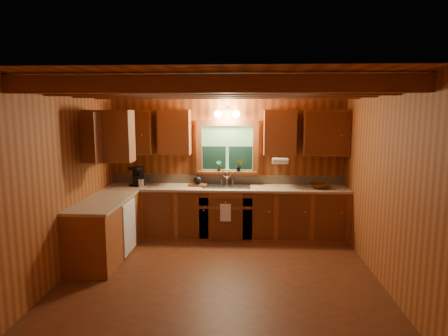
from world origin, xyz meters
The scene contains 20 objects.
room centered at (0.00, 0.00, 1.30)m, with size 4.20×4.20×4.20m.
ceiling_beams centered at (0.00, 0.00, 2.49)m, with size 4.20×2.54×0.18m.
base_cabinets centered at (-0.49, 1.28, 0.43)m, with size 4.20×2.22×0.86m.
countertop centered at (-0.48, 1.29, 0.88)m, with size 4.20×2.24×0.04m.
backsplash centered at (0.00, 1.89, 0.98)m, with size 4.20×0.02×0.16m, color tan.
dishwasher_panel centered at (-1.47, 0.68, 0.43)m, with size 0.02×0.60×0.80m, color white.
upper_cabinets centered at (-0.56, 1.42, 1.84)m, with size 4.19×1.77×0.78m.
window centered at (0.00, 1.87, 1.53)m, with size 1.12×0.08×1.00m.
window_sill centered at (0.00, 1.82, 1.12)m, with size 1.06×0.14×0.04m, color brown.
wall_sconce centered at (0.00, 1.75, 2.16)m, with size 0.45×0.21×0.17m.
paper_towel_roll centered at (0.92, 1.53, 1.37)m, with size 0.11×0.11×0.27m, color white.
dish_towel centered at (0.00, 1.26, 0.52)m, with size 0.18×0.01×0.30m, color white.
sink centered at (0.00, 1.60, 0.86)m, with size 0.82×0.48×0.43m.
coffee_maker centered at (-1.59, 1.63, 1.06)m, with size 0.19×0.24×0.33m.
utensil_crock centered at (-1.50, 1.51, 0.98)m, with size 0.11×0.11×0.31m.
cutting_board centered at (-0.51, 1.65, 0.91)m, with size 0.31×0.22×0.03m, color #592A13.
teakettle centered at (-0.51, 1.65, 1.00)m, with size 0.14×0.14×0.18m.
wicker_basket centered at (1.61, 1.54, 0.94)m, with size 0.34×0.34×0.08m, color #48230C.
potted_plant_left centered at (-0.15, 1.81, 1.24)m, with size 0.10×0.07×0.19m, color #592A13.
potted_plant_right centered at (0.22, 1.80, 1.24)m, with size 0.11×0.09×0.20m, color #592A13.
Camera 1 is at (0.32, -5.12, 2.25)m, focal length 31.39 mm.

